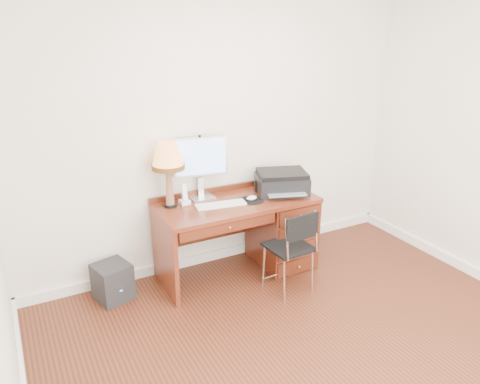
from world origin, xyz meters
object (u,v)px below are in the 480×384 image
phone (184,198)px  printer (282,182)px  equipment_box (113,282)px  leg_lamp (168,160)px  desk (266,227)px  chair (293,243)px  monitor (200,160)px

phone → printer: bearing=-13.8°
equipment_box → leg_lamp: bearing=-8.9°
printer → phone: bearing=-170.2°
desk → chair: size_ratio=1.90×
desk → equipment_box: (-1.51, 0.10, -0.25)m
monitor → leg_lamp: 0.35m
printer → equipment_box: (-1.68, 0.09, -0.69)m
equipment_box → monitor: bearing=-6.7°
desk → equipment_box: 1.53m
chair → equipment_box: size_ratio=2.36×
leg_lamp → printer: bearing=-8.2°
phone → chair: size_ratio=0.24×
monitor → chair: 1.13m
monitor → printer: (0.76, -0.23, -0.26)m
phone → chair: (0.74, -0.68, -0.33)m
desk → printer: printer is taller
monitor → desk: bearing=-10.2°
phone → chair: bearing=-47.7°
printer → leg_lamp: bearing=-169.4°
desk → leg_lamp: (-0.92, 0.16, 0.78)m
printer → desk: bearing=-159.9°
desk → phone: phone is taller
printer → monitor: bearing=-178.1°
monitor → leg_lamp: (-0.33, -0.07, 0.07)m
leg_lamp → phone: size_ratio=3.22×
leg_lamp → desk: bearing=-9.9°
phone → equipment_box: phone is taller
desk → leg_lamp: 1.21m
printer → equipment_box: 1.82m
printer → phone: (-0.95, 0.15, -0.05)m
phone → chair: 1.06m
equipment_box → phone: bearing=-10.5°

